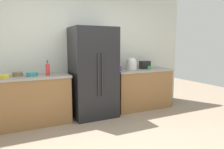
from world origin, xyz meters
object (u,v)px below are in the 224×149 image
Objects in this scene: cup_a at (120,69)px; bowl_a at (32,74)px; cup_b at (149,68)px; rice_cooker at (132,64)px; bowl_b at (18,74)px; refrigerator at (93,73)px; bottle_a at (48,70)px; bowl_c at (4,76)px; toaster at (145,65)px.

cup_a is 1.79m from bowl_a.
cup_a is at bearing 174.54° from cup_b.
rice_cooker is 1.61× the size of bowl_b.
bowl_b is at bearing 179.46° from rice_cooker.
cup_a reaches higher than bowl_a.
cup_b is 0.40× the size of bowl_a.
bowl_a is 0.26m from bowl_b.
refrigerator reaches higher than cup_b.
bottle_a is 1.52m from cup_a.
bowl_c is at bearing 178.91° from cup_b.
bottle_a reaches higher than cup_b.
rice_cooker is (-0.38, -0.02, 0.04)m from toaster.
bowl_b reaches higher than bowl_a.
refrigerator is at bearing -178.46° from cup_a.
rice_cooker is at bearing 4.18° from bottle_a.
bottle_a is (-1.86, -0.14, -0.02)m from rice_cooker.
rice_cooker is at bearing 16.55° from cup_a.
toaster is 1.32× the size of bowl_c.
bowl_c is at bearing -147.81° from bowl_b.
rice_cooker is at bearing 2.30° from bowl_a.
rice_cooker is 2.58m from bowl_c.
bottle_a is at bearing -178.72° from cup_a.
toaster reaches higher than bowl_c.
refrigerator reaches higher than rice_cooker.
toaster reaches higher than cup_a.
bowl_c is at bearing 178.22° from bottle_a.
rice_cooker is at bearing -0.54° from bowl_b.
cup_b is 0.46× the size of bowl_b.
refrigerator reaches higher than bowl_a.
rice_cooker reaches higher than bowl_b.
rice_cooker is 0.37m from cup_a.
bowl_c is (-0.22, -0.14, -0.01)m from bowl_b.
toaster is 0.38m from rice_cooker.
bowl_c is at bearing -179.70° from cup_a.
bottle_a is at bearing -17.64° from bowl_b.
toaster is 2.99× the size of cup_b.
bowl_c is (-2.94, 0.06, -0.01)m from cup_b.
cup_b reaches higher than bowl_c.
bowl_a is at bearing 3.64° from bowl_c.
bowl_a is (-2.13, -0.09, -0.09)m from rice_cooker.
bowl_b is at bearing 32.19° from bowl_c.
bowl_b is (-0.50, 0.16, -0.07)m from bottle_a.
bottle_a is 3.48× the size of cup_b.
cup_a is 1.25× the size of cup_b.
toaster reaches higher than bowl_b.
cup_a is (0.63, 0.02, 0.05)m from refrigerator.
refrigerator is 7.64× the size of toaster.
rice_cooker reaches higher than bottle_a.
toaster is 0.20m from cup_b.
cup_b is (0.37, -0.17, -0.09)m from rice_cooker.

